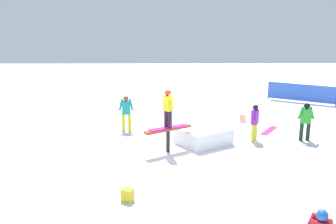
% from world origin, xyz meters
% --- Properties ---
extents(ground_plane, '(60.00, 60.00, 0.00)m').
position_xyz_m(ground_plane, '(0.00, 0.00, 0.00)').
color(ground_plane, white).
extents(rail_feature, '(1.74, 1.28, 0.91)m').
position_xyz_m(rail_feature, '(0.00, 0.00, 0.74)').
color(rail_feature, black).
rests_on(rail_feature, ground).
extents(snow_kicker_ramp, '(2.33, 2.24, 0.62)m').
position_xyz_m(snow_kicker_ramp, '(-1.41, -0.92, 0.31)').
color(snow_kicker_ramp, white).
rests_on(snow_kicker_ramp, ground).
extents(main_rider_on_rail, '(1.43, 0.96, 1.41)m').
position_xyz_m(main_rider_on_rail, '(0.00, 0.00, 1.61)').
color(main_rider_on_rail, '#C821A2').
rests_on(main_rider_on_rail, rail_feature).
extents(bystander_green, '(0.70, 0.25, 1.54)m').
position_xyz_m(bystander_green, '(-5.50, -1.28, 0.86)').
color(bystander_green, black).
rests_on(bystander_green, ground).
extents(bystander_teal, '(0.64, 0.24, 1.55)m').
position_xyz_m(bystander_teal, '(1.78, -2.80, 0.87)').
color(bystander_teal, yellow).
rests_on(bystander_teal, ground).
extents(bystander_purple, '(0.41, 0.58, 1.49)m').
position_xyz_m(bystander_purple, '(-3.45, -1.24, 0.84)').
color(bystander_purple, yellow).
rests_on(bystander_purple, ground).
extents(loose_snowboard_coral, '(0.55, 1.52, 0.02)m').
position_xyz_m(loose_snowboard_coral, '(-3.74, -4.75, 0.01)').
color(loose_snowboard_coral, '#E66560').
rests_on(loose_snowboard_coral, ground).
extents(loose_snowboard_magenta, '(1.08, 1.43, 0.02)m').
position_xyz_m(loose_snowboard_magenta, '(-4.48, -2.68, 0.01)').
color(loose_snowboard_magenta, '#CC2D95').
rests_on(loose_snowboard_magenta, ground).
extents(backpack_on_snow, '(0.37, 0.34, 0.34)m').
position_xyz_m(backpack_on_snow, '(1.13, 3.87, 0.17)').
color(backpack_on_snow, gold).
rests_on(backpack_on_snow, ground).
extents(safety_fence, '(3.33, 2.10, 1.10)m').
position_xyz_m(safety_fence, '(-7.94, -8.51, 0.60)').
color(safety_fence, blue).
rests_on(safety_fence, ground).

